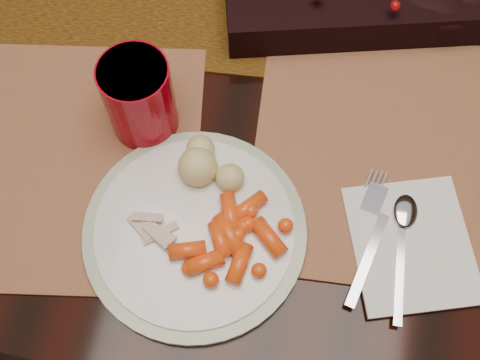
% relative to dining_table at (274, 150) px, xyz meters
% --- Properties ---
extents(floor, '(5.00, 5.00, 0.00)m').
position_rel_dining_table_xyz_m(floor, '(0.00, 0.00, -0.38)').
color(floor, black).
rests_on(floor, ground).
extents(dining_table, '(1.80, 1.00, 0.75)m').
position_rel_dining_table_xyz_m(dining_table, '(0.00, 0.00, 0.00)').
color(dining_table, black).
rests_on(dining_table, floor).
extents(placemat_main, '(0.51, 0.39, 0.00)m').
position_rel_dining_table_xyz_m(placemat_main, '(0.23, -0.16, 0.38)').
color(placemat_main, brown).
rests_on(placemat_main, dining_table).
extents(placemat_second, '(0.52, 0.42, 0.00)m').
position_rel_dining_table_xyz_m(placemat_second, '(-0.31, -0.27, 0.38)').
color(placemat_second, '#9C7058').
rests_on(placemat_second, dining_table).
extents(dinner_plate, '(0.28, 0.28, 0.01)m').
position_rel_dining_table_xyz_m(dinner_plate, '(-0.06, -0.32, 0.39)').
color(dinner_plate, white).
rests_on(dinner_plate, placemat_main).
extents(baby_carrots, '(0.14, 0.12, 0.02)m').
position_rel_dining_table_xyz_m(baby_carrots, '(-0.02, -0.33, 0.40)').
color(baby_carrots, '#FF4E12').
rests_on(baby_carrots, dinner_plate).
extents(mashed_potatoes, '(0.10, 0.10, 0.05)m').
position_rel_dining_table_xyz_m(mashed_potatoes, '(-0.05, -0.25, 0.42)').
color(mashed_potatoes, tan).
rests_on(mashed_potatoes, dinner_plate).
extents(turkey_shreds, '(0.08, 0.07, 0.02)m').
position_rel_dining_table_xyz_m(turkey_shreds, '(-0.11, -0.33, 0.40)').
color(turkey_shreds, beige).
rests_on(turkey_shreds, dinner_plate).
extents(napkin, '(0.18, 0.19, 0.01)m').
position_rel_dining_table_xyz_m(napkin, '(0.19, -0.29, 0.38)').
color(napkin, white).
rests_on(napkin, placemat_main).
extents(fork, '(0.06, 0.16, 0.00)m').
position_rel_dining_table_xyz_m(fork, '(0.14, -0.30, 0.39)').
color(fork, silver).
rests_on(fork, napkin).
extents(spoon, '(0.04, 0.15, 0.00)m').
position_rel_dining_table_xyz_m(spoon, '(0.18, -0.31, 0.39)').
color(spoon, white).
rests_on(spoon, napkin).
extents(red_cup, '(0.09, 0.09, 0.12)m').
position_rel_dining_table_xyz_m(red_cup, '(-0.16, -0.19, 0.44)').
color(red_cup, '#A5000F').
rests_on(red_cup, placemat_main).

